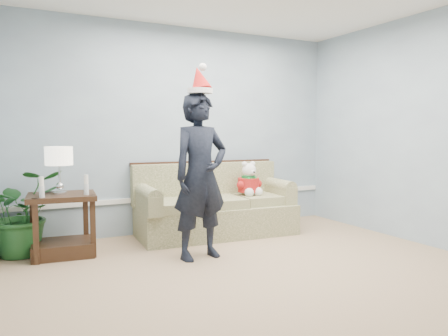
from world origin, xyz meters
TOP-DOWN VIEW (x-y plane):
  - room_shell at (0.00, 0.00)m, footprint 4.54×5.04m
  - wainscot_trim at (-1.18, 1.18)m, footprint 4.49×4.99m
  - sofa at (0.28, 2.08)m, footprint 2.05×0.99m
  - side_table at (-1.60, 1.92)m, footprint 0.74×0.64m
  - table_lamp at (-1.61, 1.90)m, footprint 0.28×0.28m
  - candle_pair at (-1.58, 1.75)m, footprint 0.49×0.05m
  - houseplant at (-1.98, 2.13)m, footprint 1.01×0.94m
  - man at (-0.31, 1.17)m, footprint 0.68×0.50m
  - santa_hat at (-0.31, 1.18)m, footprint 0.33×0.35m
  - teddy_bear at (0.74, 1.99)m, footprint 0.30×0.33m

SIDE VIEW (x-z plane):
  - side_table at x=-1.60m, z-range -0.07..0.59m
  - sofa at x=0.28m, z-range -0.14..0.80m
  - wainscot_trim at x=-1.18m, z-range 0.42..0.48m
  - houseplant at x=-1.98m, z-range 0.00..0.92m
  - teddy_bear at x=0.74m, z-range 0.42..0.88m
  - candle_pair at x=-1.58m, z-range 0.66..0.87m
  - man at x=-0.31m, z-range 0.00..1.72m
  - table_lamp at x=-1.61m, z-range 0.80..1.30m
  - room_shell at x=0.00m, z-range -0.02..2.72m
  - santa_hat at x=-0.31m, z-range 1.69..1.99m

